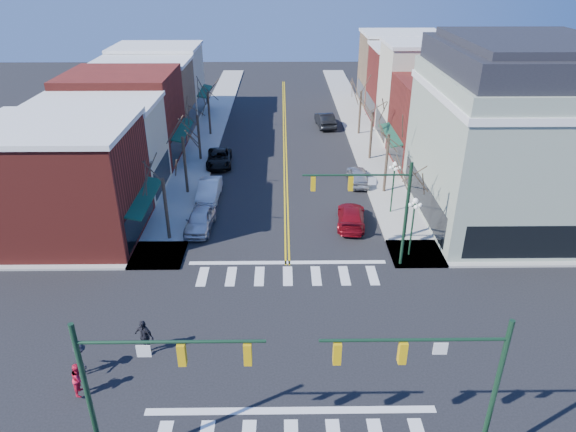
{
  "coord_description": "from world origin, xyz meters",
  "views": [
    {
      "loc": [
        -0.33,
        -21.07,
        18.14
      ],
      "look_at": [
        0.05,
        9.11,
        2.8
      ],
      "focal_mm": 32.0,
      "sensor_mm": 36.0,
      "label": 1
    }
  ],
  "objects_px": {
    "victorian_corner": "(514,134)",
    "car_left_near": "(200,219)",
    "lamppost_midblock": "(394,179)",
    "car_right_mid": "(358,175)",
    "car_right_far": "(325,120)",
    "pedestrian_red_b": "(79,378)",
    "car_left_mid": "(209,190)",
    "lamppost_corner": "(413,217)",
    "car_left_far": "(219,158)",
    "pedestrian_dark_a": "(144,336)",
    "pedestrian_dark_b": "(81,358)",
    "car_right_near": "(351,216)"
  },
  "relations": [
    {
      "from": "car_left_mid",
      "to": "car_left_far",
      "type": "xyz_separation_m",
      "value": [
        0.0,
        7.71,
        -0.07
      ]
    },
    {
      "from": "car_left_near",
      "to": "pedestrian_dark_a",
      "type": "relative_size",
      "value": 2.42
    },
    {
      "from": "victorian_corner",
      "to": "car_left_near",
      "type": "relative_size",
      "value": 3.11
    },
    {
      "from": "car_left_far",
      "to": "pedestrian_dark_b",
      "type": "height_order",
      "value": "pedestrian_dark_b"
    },
    {
      "from": "car_left_near",
      "to": "car_right_far",
      "type": "xyz_separation_m",
      "value": [
        11.2,
        25.42,
        0.07
      ]
    },
    {
      "from": "lamppost_midblock",
      "to": "car_left_near",
      "type": "height_order",
      "value": "lamppost_midblock"
    },
    {
      "from": "victorian_corner",
      "to": "car_left_far",
      "type": "bearing_deg",
      "value": 154.03
    },
    {
      "from": "lamppost_corner",
      "to": "car_left_mid",
      "type": "relative_size",
      "value": 0.92
    },
    {
      "from": "pedestrian_dark_a",
      "to": "car_right_near",
      "type": "bearing_deg",
      "value": 73.8
    },
    {
      "from": "car_right_mid",
      "to": "pedestrian_dark_a",
      "type": "distance_m",
      "value": 25.73
    },
    {
      "from": "pedestrian_red_b",
      "to": "car_right_far",
      "type": "bearing_deg",
      "value": -21.96
    },
    {
      "from": "lamppost_corner",
      "to": "car_left_far",
      "type": "distance_m",
      "value": 22.64
    },
    {
      "from": "pedestrian_dark_a",
      "to": "car_right_far",
      "type": "bearing_deg",
      "value": 97.62
    },
    {
      "from": "victorian_corner",
      "to": "pedestrian_dark_a",
      "type": "bearing_deg",
      "value": -147.3
    },
    {
      "from": "car_right_far",
      "to": "car_left_mid",
      "type": "bearing_deg",
      "value": 54.81
    },
    {
      "from": "car_right_mid",
      "to": "pedestrian_dark_b",
      "type": "height_order",
      "value": "pedestrian_dark_b"
    },
    {
      "from": "car_left_far",
      "to": "pedestrian_dark_a",
      "type": "distance_m",
      "value": 26.45
    },
    {
      "from": "pedestrian_dark_b",
      "to": "car_right_far",
      "type": "bearing_deg",
      "value": -55.41
    },
    {
      "from": "car_left_near",
      "to": "pedestrian_red_b",
      "type": "bearing_deg",
      "value": -97.91
    },
    {
      "from": "victorian_corner",
      "to": "pedestrian_dark_b",
      "type": "relative_size",
      "value": 8.77
    },
    {
      "from": "car_right_mid",
      "to": "pedestrian_dark_b",
      "type": "relative_size",
      "value": 2.71
    },
    {
      "from": "car_left_near",
      "to": "car_right_far",
      "type": "relative_size",
      "value": 0.89
    },
    {
      "from": "car_right_near",
      "to": "pedestrian_dark_b",
      "type": "bearing_deg",
      "value": 52.63
    },
    {
      "from": "lamppost_corner",
      "to": "car_right_far",
      "type": "xyz_separation_m",
      "value": [
        -3.4,
        29.51,
        -2.11
      ]
    },
    {
      "from": "car_left_near",
      "to": "car_left_mid",
      "type": "bearing_deg",
      "value": 93.38
    },
    {
      "from": "pedestrian_red_b",
      "to": "lamppost_corner",
      "type": "bearing_deg",
      "value": -58.81
    },
    {
      "from": "lamppost_midblock",
      "to": "car_left_mid",
      "type": "bearing_deg",
      "value": 168.6
    },
    {
      "from": "victorian_corner",
      "to": "lamppost_midblock",
      "type": "distance_m",
      "value": 9.1
    },
    {
      "from": "lamppost_midblock",
      "to": "pedestrian_dark_b",
      "type": "height_order",
      "value": "lamppost_midblock"
    },
    {
      "from": "car_left_mid",
      "to": "lamppost_midblock",
      "type": "bearing_deg",
      "value": -10.16
    },
    {
      "from": "lamppost_midblock",
      "to": "pedestrian_red_b",
      "type": "height_order",
      "value": "lamppost_midblock"
    },
    {
      "from": "car_right_mid",
      "to": "car_right_far",
      "type": "height_order",
      "value": "car_right_far"
    },
    {
      "from": "car_left_mid",
      "to": "pedestrian_red_b",
      "type": "height_order",
      "value": "pedestrian_red_b"
    },
    {
      "from": "car_right_mid",
      "to": "car_right_far",
      "type": "distance_m",
      "value": 17.09
    },
    {
      "from": "lamppost_midblock",
      "to": "pedestrian_dark_a",
      "type": "bearing_deg",
      "value": -134.49
    },
    {
      "from": "car_right_far",
      "to": "pedestrian_dark_a",
      "type": "height_order",
      "value": "pedestrian_dark_a"
    },
    {
      "from": "car_left_near",
      "to": "car_left_mid",
      "type": "relative_size",
      "value": 0.97
    },
    {
      "from": "car_right_far",
      "to": "pedestrian_dark_a",
      "type": "relative_size",
      "value": 2.72
    },
    {
      "from": "car_right_near",
      "to": "lamppost_midblock",
      "type": "bearing_deg",
      "value": -143.87
    },
    {
      "from": "pedestrian_red_b",
      "to": "car_right_near",
      "type": "bearing_deg",
      "value": -43.81
    },
    {
      "from": "car_left_mid",
      "to": "pedestrian_dark_b",
      "type": "xyz_separation_m",
      "value": [
        -3.6,
        -20.13,
        0.19
      ]
    },
    {
      "from": "car_left_near",
      "to": "car_right_near",
      "type": "bearing_deg",
      "value": 5.99
    },
    {
      "from": "car_left_mid",
      "to": "car_right_mid",
      "type": "bearing_deg",
      "value": 14.68
    },
    {
      "from": "victorian_corner",
      "to": "lamppost_corner",
      "type": "height_order",
      "value": "victorian_corner"
    },
    {
      "from": "car_right_mid",
      "to": "car_left_near",
      "type": "bearing_deg",
      "value": 34.38
    },
    {
      "from": "lamppost_midblock",
      "to": "car_left_far",
      "type": "xyz_separation_m",
      "value": [
        -14.6,
        10.65,
        -2.26
      ]
    },
    {
      "from": "car_right_mid",
      "to": "pedestrian_red_b",
      "type": "relative_size",
      "value": 2.64
    },
    {
      "from": "lamppost_corner",
      "to": "pedestrian_dark_b",
      "type": "distance_m",
      "value": 21.2
    },
    {
      "from": "car_left_near",
      "to": "pedestrian_dark_b",
      "type": "bearing_deg",
      "value": -100.32
    },
    {
      "from": "victorian_corner",
      "to": "pedestrian_red_b",
      "type": "distance_m",
      "value": 32.23
    }
  ]
}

